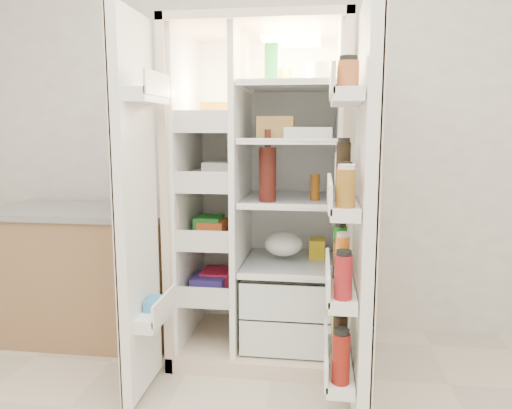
# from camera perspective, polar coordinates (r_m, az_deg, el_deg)

# --- Properties ---
(wall_back) EXTENTS (4.00, 0.02, 2.70)m
(wall_back) POSITION_cam_1_polar(r_m,az_deg,el_deg) (3.03, 3.38, 10.59)
(wall_back) COLOR white
(wall_back) RESTS_ON floor
(refrigerator) EXTENTS (0.92, 0.70, 1.80)m
(refrigerator) POSITION_cam_1_polar(r_m,az_deg,el_deg) (2.74, 1.10, -1.92)
(refrigerator) COLOR beige
(refrigerator) RESTS_ON floor
(freezer_door) EXTENTS (0.15, 0.40, 1.72)m
(freezer_door) POSITION_cam_1_polar(r_m,az_deg,el_deg) (2.26, -13.79, -0.75)
(freezer_door) COLOR white
(freezer_door) RESTS_ON floor
(fridge_door) EXTENTS (0.17, 0.58, 1.72)m
(fridge_door) POSITION_cam_1_polar(r_m,az_deg,el_deg) (2.02, 12.04, -2.41)
(fridge_door) COLOR white
(fridge_door) RESTS_ON floor
(kitchen_counter) EXTENTS (1.09, 0.58, 0.79)m
(kitchen_counter) POSITION_cam_1_polar(r_m,az_deg,el_deg) (3.14, -19.18, -7.55)
(kitchen_counter) COLOR #8B6245
(kitchen_counter) RESTS_ON floor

